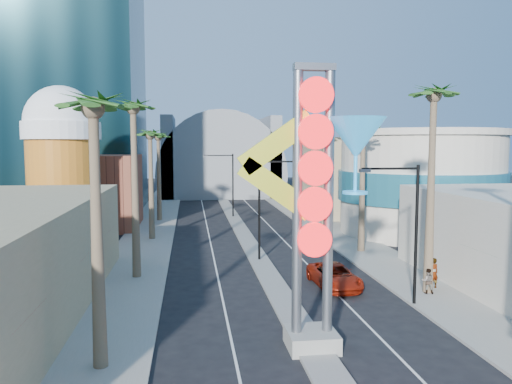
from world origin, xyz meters
The scene contains 24 objects.
ground centered at (0.00, 0.00, 0.00)m, with size 240.00×240.00×0.00m, color black.
sidewalk_west centered at (-9.50, 35.00, 0.07)m, with size 5.00×100.00×0.15m, color gray.
sidewalk_east centered at (9.50, 35.00, 0.07)m, with size 5.00×100.00×0.15m, color gray.
median centered at (0.00, 38.00, 0.07)m, with size 1.60×84.00×0.15m, color gray.
hotel_tower centered at (-22.00, 52.00, 25.00)m, with size 20.00×20.00×50.00m, color black.
brick_filler_west centered at (-16.00, 38.00, 4.00)m, with size 10.00×10.00×8.00m, color brown.
filler_east centered at (16.00, 48.00, 5.00)m, with size 10.00×20.00×10.00m, color #9D8C65.
beer_mug centered at (-17.00, 30.00, 7.84)m, with size 7.00×7.00×14.50m.
turquoise_building centered at (18.00, 30.00, 5.25)m, with size 16.60×16.60×10.60m.
canopy centered at (0.00, 72.00, 4.31)m, with size 22.00×16.00×22.00m.
neon_sign centered at (0.82, 2.96, 7.31)m, with size 6.53×2.60×12.55m.
streetlight_0 centered at (0.55, 20.00, 4.88)m, with size 3.79×0.25×8.00m.
streetlight_1 centered at (-0.55, 44.00, 4.88)m, with size 3.79×0.25×8.00m.
streetlight_2 centered at (6.72, 8.00, 4.83)m, with size 3.45×0.25×8.00m.
palm_0 centered at (-9.00, 2.00, 9.93)m, with size 2.40×2.40×11.70m.
palm_1 centered at (-9.00, 16.00, 10.82)m, with size 2.40×2.40×12.70m.
palm_2 centered at (-9.00, 30.00, 9.48)m, with size 2.40×2.40×11.20m.
palm_3 centered at (-9.00, 42.00, 9.48)m, with size 2.40×2.40×11.20m.
palm_5 centered at (9.00, 10.00, 11.27)m, with size 2.40×2.40×13.20m.
palm_6 centered at (9.00, 22.00, 9.93)m, with size 2.40×2.40×11.70m.
palm_7 centered at (9.00, 34.00, 10.82)m, with size 2.40×2.40×12.70m.
red_pickup centered at (3.77, 12.20, 0.74)m, with size 2.45×5.31×1.48m, color #9C1E0C.
pedestrian_a centered at (9.72, 10.76, 1.11)m, with size 0.70×0.46×1.91m, color gray.
pedestrian_b centered at (8.84, 9.70, 0.91)m, with size 0.74×0.58×1.52m, color gray.
Camera 1 is at (-5.31, -18.12, 9.09)m, focal length 35.00 mm.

